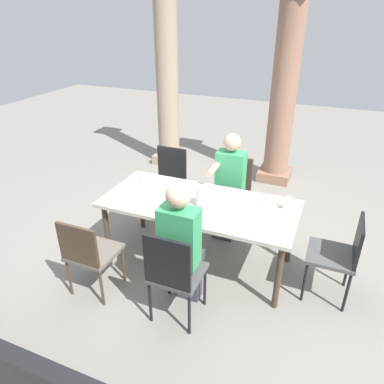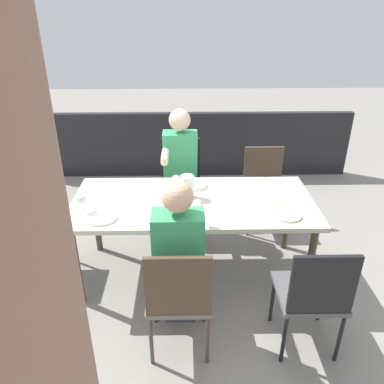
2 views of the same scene
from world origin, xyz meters
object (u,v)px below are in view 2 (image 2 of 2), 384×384
at_px(chair_mid_south, 181,178).
at_px(plate_0, 287,215).
at_px(wine_glass_2, 82,199).
at_px(chair_head_east, 27,225).
at_px(wine_glass_1, 176,179).
at_px(chair_mid_north, 179,294).
at_px(plate_1, 195,185).
at_px(chair_west_south, 264,182).
at_px(plate_2, 102,218).
at_px(chair_west_north, 314,293).
at_px(diner_woman_green, 179,256).
at_px(diner_man_white, 180,171).
at_px(water_pitcher, 187,188).
at_px(dining_table, 193,207).

relative_size(chair_mid_south, plate_0, 4.18).
bearing_deg(wine_glass_2, chair_head_east, -18.24).
distance_m(chair_mid_south, wine_glass_1, 0.77).
xyz_separation_m(chair_mid_north, plate_1, (-0.13, -1.16, 0.24)).
xyz_separation_m(chair_west_south, wine_glass_1, (0.93, 0.70, 0.37)).
bearing_deg(chair_head_east, plate_2, 158.52).
bearing_deg(wine_glass_1, chair_head_east, 7.92).
relative_size(chair_head_east, plate_1, 3.85).
xyz_separation_m(chair_mid_south, plate_0, (-0.84, 1.15, 0.21)).
bearing_deg(chair_west_north, chair_west_south, -90.00).
distance_m(chair_mid_north, plate_2, 0.88).
xyz_separation_m(diner_woman_green, wine_glass_2, (0.76, -0.50, 0.19)).
bearing_deg(wine_glass_1, chair_west_north, 131.36).
relative_size(chair_mid_south, diner_woman_green, 0.75).
relative_size(diner_man_white, plate_2, 5.52).
height_order(chair_west_north, chair_mid_north, chair_mid_north).
bearing_deg(plate_1, chair_mid_north, 83.41).
height_order(chair_mid_south, diner_woman_green, diner_woman_green).
bearing_deg(water_pitcher, chair_mid_north, 86.05).
bearing_deg(wine_glass_1, water_pitcher, 128.18).
bearing_deg(plate_1, wine_glass_2, 27.38).
xyz_separation_m(chair_west_north, chair_mid_south, (0.90, -1.76, 0.03)).
xyz_separation_m(chair_head_east, water_pitcher, (-1.38, -0.06, 0.32)).
bearing_deg(wine_glass_2, plate_2, 148.55).
bearing_deg(diner_woman_green, chair_head_east, -27.37).
bearing_deg(diner_woman_green, diner_man_white, -89.76).
relative_size(chair_head_east, wine_glass_1, 5.78).
xyz_separation_m(chair_west_north, chair_west_south, (0.00, -1.75, -0.02)).
xyz_separation_m(chair_mid_south, diner_woman_green, (-0.00, 1.57, 0.14)).
bearing_deg(plate_0, chair_west_north, 95.43).
bearing_deg(plate_0, plate_2, 0.70).
bearing_deg(plate_0, diner_man_white, -48.63).
relative_size(chair_west_south, water_pitcher, 4.28).
relative_size(diner_woman_green, wine_glass_2, 7.85).
bearing_deg(plate_1, diner_woman_green, 82.26).
bearing_deg(dining_table, chair_mid_north, 82.76).
distance_m(chair_west_south, diner_woman_green, 1.81).
bearing_deg(wine_glass_2, water_pitcher, -163.73).
relative_size(plate_0, wine_glass_2, 1.40).
relative_size(chair_west_north, diner_woman_green, 0.71).
xyz_separation_m(diner_woman_green, plate_1, (-0.13, -0.96, 0.08)).
distance_m(chair_west_north, diner_woman_green, 0.93).
distance_m(dining_table, chair_west_south, 1.19).
bearing_deg(plate_2, plate_0, -179.30).
xyz_separation_m(dining_table, diner_man_white, (0.11, -0.69, 0.03)).
distance_m(dining_table, plate_0, 0.78).
bearing_deg(wine_glass_2, wine_glass_1, -153.51).
bearing_deg(diner_man_white, chair_west_south, -168.62).
distance_m(chair_west_north, plate_2, 1.63).
distance_m(diner_woman_green, wine_glass_2, 0.93).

